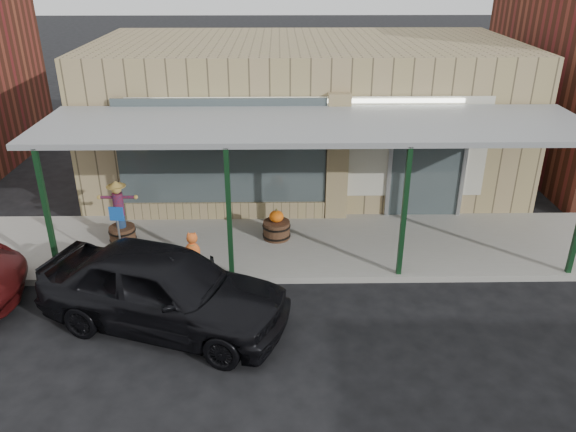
{
  "coord_description": "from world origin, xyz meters",
  "views": [
    {
      "loc": [
        -0.76,
        -8.28,
        6.43
      ],
      "look_at": [
        -0.58,
        2.6,
        1.33
      ],
      "focal_mm": 35.0,
      "sensor_mm": 36.0,
      "label": 1
    }
  ],
  "objects_px": {
    "barrel_pumpkin": "(276,228)",
    "handicap_sign": "(119,230)",
    "barrel_scarecrow": "(121,222)",
    "parked_sedan": "(164,288)"
  },
  "relations": [
    {
      "from": "barrel_scarecrow",
      "to": "barrel_pumpkin",
      "type": "height_order",
      "value": "barrel_scarecrow"
    },
    {
      "from": "handicap_sign",
      "to": "barrel_scarecrow",
      "type": "bearing_deg",
      "value": 111.47
    },
    {
      "from": "barrel_scarecrow",
      "to": "handicap_sign",
      "type": "xyz_separation_m",
      "value": [
        0.34,
        -1.32,
        0.44
      ]
    },
    {
      "from": "barrel_scarecrow",
      "to": "barrel_pumpkin",
      "type": "distance_m",
      "value": 3.69
    },
    {
      "from": "barrel_scarecrow",
      "to": "handicap_sign",
      "type": "distance_m",
      "value": 1.43
    },
    {
      "from": "barrel_scarecrow",
      "to": "parked_sedan",
      "type": "bearing_deg",
      "value": -85.06
    },
    {
      "from": "parked_sedan",
      "to": "barrel_pumpkin",
      "type": "bearing_deg",
      "value": -13.54
    },
    {
      "from": "barrel_pumpkin",
      "to": "parked_sedan",
      "type": "distance_m",
      "value": 3.9
    },
    {
      "from": "parked_sedan",
      "to": "barrel_scarecrow",
      "type": "bearing_deg",
      "value": 46.05
    },
    {
      "from": "barrel_pumpkin",
      "to": "handicap_sign",
      "type": "distance_m",
      "value": 3.71
    }
  ]
}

